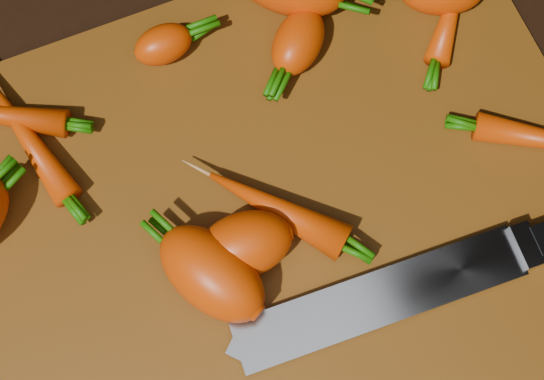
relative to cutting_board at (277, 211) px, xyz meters
name	(u,v)px	position (x,y,z in m)	size (l,w,h in m)	color
ground	(277,215)	(0.00, 0.00, -0.01)	(2.00, 2.00, 0.01)	black
cutting_board	(277,211)	(0.00, 0.00, 0.00)	(0.50, 0.40, 0.01)	#58320E
carrot_1	(245,245)	(-0.03, -0.02, 0.03)	(0.07, 0.05, 0.05)	#E63F03
carrot_3	(212,273)	(-0.06, -0.03, 0.03)	(0.09, 0.05, 0.05)	#E63F03
carrot_4	(298,42)	(0.07, 0.12, 0.02)	(0.06, 0.04, 0.04)	#E63F03
carrot_5	(163,44)	(-0.03, 0.16, 0.02)	(0.05, 0.03, 0.03)	#E63F03
carrot_7	(451,9)	(0.19, 0.10, 0.02)	(0.10, 0.02, 0.02)	#E63F03
carrot_9	(277,209)	(0.00, 0.00, 0.02)	(0.11, 0.03, 0.03)	#E63F03
carrot_10	(25,133)	(-0.16, 0.13, 0.02)	(0.13, 0.02, 0.02)	#E63F03
knife	(407,289)	(0.06, -0.09, 0.01)	(0.36, 0.05, 0.02)	gray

